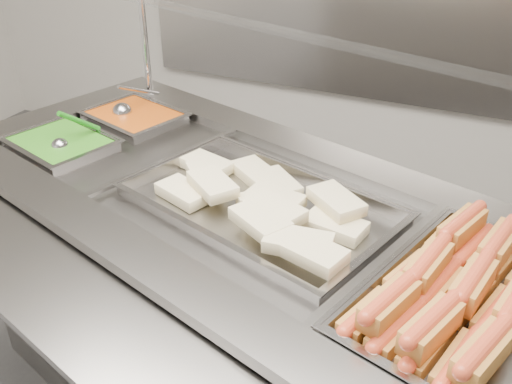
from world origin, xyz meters
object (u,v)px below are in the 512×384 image
at_px(steam_counter, 244,320).
at_px(ladle, 124,111).
at_px(serving_spoon, 64,142).
at_px(sneeze_guard, 298,40).
at_px(pan_hotdogs, 464,312).
at_px(pan_wraps, 259,209).

height_order(steam_counter, ladle, ladle).
height_order(steam_counter, serving_spoon, serving_spoon).
height_order(sneeze_guard, serving_spoon, sneeze_guard).
relative_size(steam_counter, pan_hotdogs, 3.26).
xyz_separation_m(sneeze_guard, pan_hotdogs, (0.59, -0.43, -0.45)).
relative_size(sneeze_guard, pan_wraps, 2.17).
bearing_deg(ladle, sneeze_guard, -9.52).
xyz_separation_m(pan_wraps, ladle, (-0.75, 0.38, 0.04)).
relative_size(pan_hotdogs, ladle, 3.21).
distance_m(steam_counter, pan_hotdogs, 0.83).
xyz_separation_m(sneeze_guard, ladle, (-0.76, 0.13, -0.40)).
distance_m(pan_hotdogs, serving_spoon, 1.39).
xyz_separation_m(steam_counter, pan_wraps, (0.06, -0.02, 0.47)).
bearing_deg(steam_counter, pan_wraps, -16.84).
bearing_deg(serving_spoon, sneeze_guard, 14.09).
distance_m(sneeze_guard, ladle, 0.86).
xyz_separation_m(sneeze_guard, pan_wraps, (-0.01, -0.25, -0.43)).
height_order(ladle, serving_spoon, serving_spoon).
distance_m(sneeze_guard, pan_wraps, 0.50).
height_order(steam_counter, pan_wraps, pan_wraps).
bearing_deg(pan_wraps, steam_counter, 163.16).
bearing_deg(sneeze_guard, steam_counter, -106.83).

